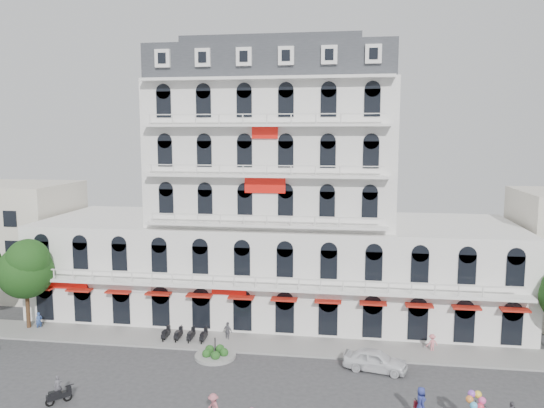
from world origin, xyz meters
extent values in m
plane|color=#38383A|center=(0.00, 0.00, 0.00)|extent=(120.00, 120.00, 0.00)
cube|color=gray|center=(0.00, 9.00, 0.08)|extent=(53.00, 4.00, 0.16)
cube|color=silver|center=(0.00, 18.00, 4.50)|extent=(45.00, 14.00, 9.00)
cube|color=silver|center=(0.00, 18.00, 15.50)|extent=(22.00, 12.00, 13.00)
cube|color=#2D3035|center=(0.00, 18.00, 23.50)|extent=(21.56, 11.76, 3.00)
cube|color=#2D3035|center=(0.00, 18.00, 25.40)|extent=(15.84, 8.64, 0.80)
cube|color=#AA2015|center=(0.00, 10.50, 3.50)|extent=(40.50, 1.00, 0.15)
cube|color=red|center=(0.00, 11.88, 13.00)|extent=(3.50, 0.10, 1.40)
cube|color=beige|center=(-30.00, 20.00, 6.00)|extent=(14.00, 10.00, 12.00)
cylinder|color=gray|center=(-3.00, 6.00, 0.12)|extent=(3.20, 3.20, 0.24)
cylinder|color=black|center=(-3.00, 6.00, 0.90)|extent=(0.08, 0.08, 1.40)
sphere|color=#21501A|center=(-2.30, 6.00, 0.45)|extent=(0.70, 0.70, 0.70)
sphere|color=#21501A|center=(-2.78, 6.66, 0.45)|extent=(0.70, 0.70, 0.70)
sphere|color=#21501A|center=(-3.56, 6.42, 0.45)|extent=(0.70, 0.70, 0.70)
sphere|color=#21501A|center=(-3.57, 5.60, 0.45)|extent=(0.70, 0.70, 0.70)
sphere|color=#21501A|center=(-2.80, 5.33, 0.45)|extent=(0.70, 0.70, 0.70)
cylinder|color=#382314|center=(-21.00, 9.50, 1.87)|extent=(0.36, 0.36, 3.74)
sphere|color=#133611|center=(-21.00, 9.50, 5.27)|extent=(4.76, 4.76, 4.76)
sphere|color=#133611|center=(-20.50, 9.20, 6.38)|extent=(3.74, 3.74, 3.74)
sphere|color=#133611|center=(-21.40, 9.80, 5.95)|extent=(3.40, 3.40, 3.40)
imported|color=white|center=(9.23, 5.51, 0.79)|extent=(4.93, 2.78, 1.58)
cube|color=black|center=(-11.19, -2.42, 0.55)|extent=(1.30, 1.32, 0.35)
torus|color=black|center=(-10.81, -2.03, 0.28)|extent=(0.50, 0.51, 0.60)
torus|color=black|center=(-11.57, -2.82, 0.28)|extent=(0.50, 0.51, 0.60)
imported|color=#4E4D54|center=(-11.19, -2.42, 1.18)|extent=(0.62, 0.62, 1.46)
imported|color=navy|center=(11.60, -1.35, 1.35)|extent=(0.76, 0.99, 1.80)
imported|color=#B9616B|center=(-0.57, -3.79, 1.31)|extent=(1.21, 1.25, 1.72)
imported|color=slate|center=(-2.81, 9.50, 0.80)|extent=(1.02, 0.78, 1.61)
imported|color=#E0767F|center=(13.86, 9.50, 0.75)|extent=(1.10, 0.85, 1.50)
imported|color=navy|center=(-20.00, 9.50, 0.79)|extent=(0.68, 0.68, 1.59)
sphere|color=#E54C99|center=(14.93, -1.99, 2.00)|extent=(0.44, 0.44, 0.44)
sphere|color=yellow|center=(14.76, -1.69, 2.21)|extent=(0.44, 0.44, 0.44)
sphere|color=#994CD8|center=(14.41, -1.69, 2.23)|extent=(0.44, 0.44, 0.44)
sphere|color=orange|center=(14.23, -1.99, 2.04)|extent=(0.44, 0.44, 0.44)
sphere|color=#4CB2E5|center=(14.41, -2.30, 1.81)|extent=(0.44, 0.44, 0.44)
sphere|color=#D8334C|center=(14.76, -2.29, 1.76)|extent=(0.44, 0.44, 0.44)
camera|label=1|loc=(7.13, -32.28, 17.26)|focal=35.00mm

